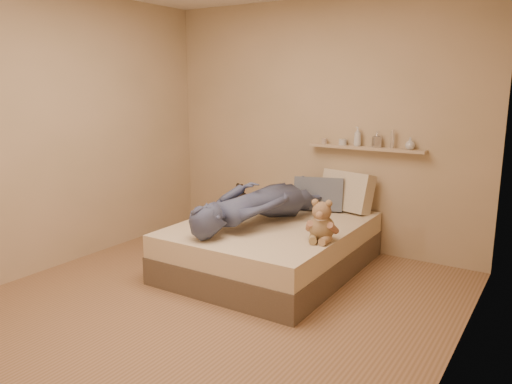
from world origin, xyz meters
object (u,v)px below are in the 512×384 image
Objects in this scene: dark_plush at (240,197)px; wall_shelf at (365,148)px; person at (260,202)px; teddy_bear at (322,224)px; pillow_grey at (319,194)px; pillow_cream at (347,191)px; bed at (272,246)px; game_console at (213,217)px.

dark_plush is 1.39m from wall_shelf.
wall_shelf is (0.65, 0.96, 0.45)m from person.
teddy_bear is 0.72× the size of pillow_grey.
pillow_cream is (-0.22, 1.08, 0.05)m from teddy_bear.
bed is at bearing -144.30° from person.
teddy_bear is 1.39m from dark_plush.
pillow_grey is at bearing -98.67° from person.
teddy_bear is at bearing -63.25° from pillow_grey.
dark_plush is 0.15× the size of person.
pillow_grey is at bearing 116.75° from teddy_bear.
wall_shelf is at bearing -114.09° from person.
bed is at bearing -31.66° from dark_plush.
wall_shelf is at bearing 24.41° from dark_plush.
person is 1.24m from wall_shelf.
pillow_cream is at bearing 23.91° from dark_plush.
pillow_grey is 0.78m from person.
bed is 11.55× the size of game_console.
dark_plush is at bearing 109.83° from game_console.
teddy_bear is at bearing -78.22° from pillow_cream.
pillow_cream is (0.40, 0.83, 0.43)m from bed.
dark_plush is at bearing -155.59° from wall_shelf.
wall_shelf is at bearing 93.67° from teddy_bear.
wall_shelf is at bearing 58.82° from bed.
bed is 0.70m from game_console.
bed is 5.31× the size of teddy_bear.
wall_shelf reaches higher than pillow_cream.
dark_plush is 0.21× the size of wall_shelf.
wall_shelf is at bearing 27.65° from pillow_cream.
bed is 1.58× the size of wall_shelf.
pillow_cream is (0.69, 1.35, 0.07)m from game_console.
bed is 3.45× the size of pillow_cream.
pillow_grey is (0.44, 1.21, 0.04)m from game_console.
dark_plush is at bearing -157.99° from pillow_grey.
person is (0.52, -0.43, 0.09)m from dark_plush.
bed is at bearing -121.18° from wall_shelf.
wall_shelf reaches higher than teddy_bear.
person is (-0.10, -0.05, 0.43)m from bed.
bed is at bearing 60.94° from game_console.
game_console is 0.30× the size of pillow_cream.
teddy_bear is (0.62, -0.25, 0.37)m from bed.
person reaches higher than dark_plush.
game_console is 0.14× the size of wall_shelf.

